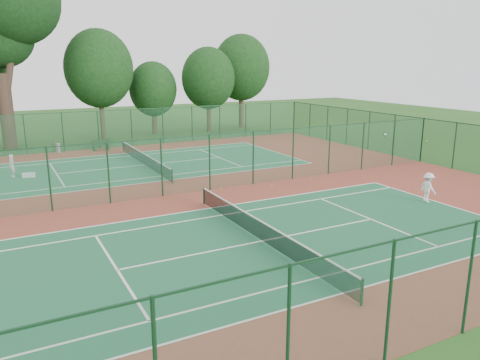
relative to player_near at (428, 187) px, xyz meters
name	(u,v)px	position (x,y,z in m)	size (l,w,h in m)	color
ground	(187,193)	(-11.38, 8.15, -0.86)	(120.00, 120.00, 0.00)	#235019
red_pad	(187,193)	(-11.38, 8.15, -0.86)	(40.00, 36.00, 0.01)	brown
court_near	(262,241)	(-11.38, -0.85, -0.85)	(23.77, 10.97, 0.01)	#1D5C39
court_far	(144,165)	(-11.38, 17.15, -0.85)	(23.77, 10.97, 0.01)	#216A3E
fence_north	(115,129)	(-11.38, 26.15, 0.90)	(40.00, 0.09, 3.50)	#1C5431
fence_south	(431,290)	(-11.38, -9.85, 0.90)	(40.00, 0.09, 3.50)	#17472E
fence_east	(422,140)	(8.62, 8.15, 0.90)	(0.09, 36.00, 3.50)	#174529
fence_divider	(186,165)	(-11.38, 8.15, 0.90)	(40.00, 0.09, 3.50)	#1A4F31
tennis_net_near	(262,230)	(-11.38, -0.85, -0.32)	(0.10, 12.90, 0.97)	#13361D
tennis_net_far	(144,158)	(-11.38, 17.15, -0.32)	(0.10, 12.90, 0.97)	#153A1E
player_near	(428,187)	(0.00, 0.00, 0.00)	(1.09, 0.63, 1.69)	silver
player_far	(12,166)	(-20.57, 17.64, -0.06)	(0.57, 0.38, 1.57)	silver
trash_bin	(58,148)	(-16.56, 25.75, -0.44)	(0.46, 0.46, 0.82)	slate
bench	(101,145)	(-12.98, 25.10, -0.33)	(1.69, 0.74, 1.01)	#123318
kit_bag	(29,175)	(-19.60, 17.01, -0.70)	(0.84, 0.31, 0.31)	silver
stray_ball_a	(272,185)	(-5.92, 7.19, -0.82)	(0.07, 0.07, 0.07)	#ACCD2F
stray_ball_b	(311,179)	(-2.66, 7.41, -0.82)	(0.06, 0.06, 0.06)	#E6F037
stray_ball_c	(221,189)	(-9.20, 7.93, -0.82)	(0.08, 0.08, 0.08)	gold
evergreen_row	(107,138)	(-10.88, 32.40, -0.86)	(39.00, 5.00, 12.00)	black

